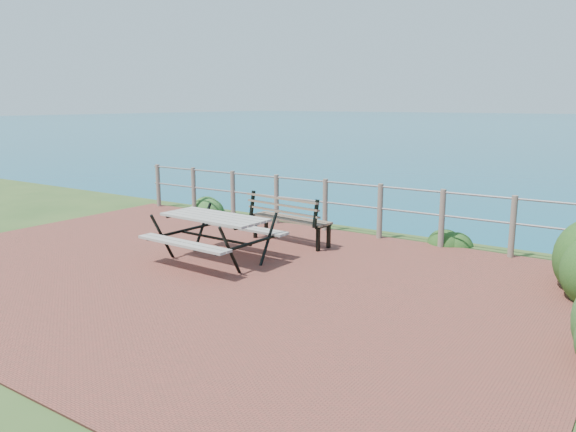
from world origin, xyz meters
TOP-DOWN VIEW (x-y plane):
  - ground at (0.00, 0.00)m, footprint 10.00×7.00m
  - safety_railing at (0.00, 3.35)m, footprint 9.40×0.10m
  - picnic_table at (-0.31, 0.51)m, footprint 1.74×1.48m
  - park_bench at (0.00, 2.15)m, footprint 1.60×0.57m
  - shrub_lip_west at (-3.35, 3.69)m, footprint 0.76×0.76m
  - shrub_lip_east at (2.30, 3.78)m, footprint 0.70×0.70m

SIDE VIEW (x-z plane):
  - ground at x=0.00m, z-range -0.06..0.06m
  - shrub_lip_west at x=-3.35m, z-range -0.25..0.25m
  - shrub_lip_east at x=2.30m, z-range -0.21..0.21m
  - picnic_table at x=-0.31m, z-range 0.10..0.82m
  - safety_railing at x=0.00m, z-range 0.07..1.07m
  - park_bench at x=0.00m, z-range 0.14..1.02m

